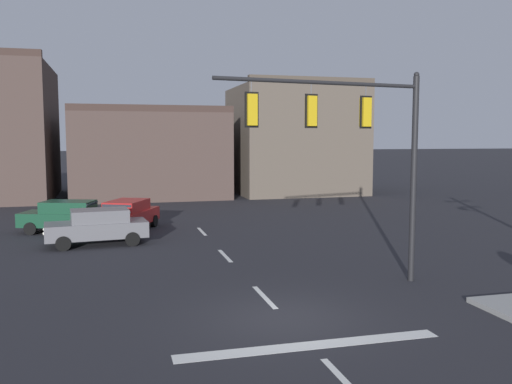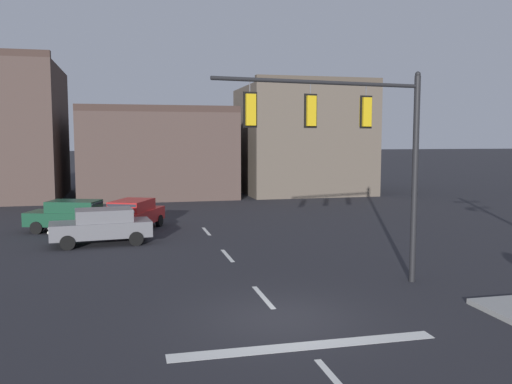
{
  "view_description": "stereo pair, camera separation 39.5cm",
  "coord_description": "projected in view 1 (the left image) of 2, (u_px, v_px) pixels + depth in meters",
  "views": [
    {
      "loc": [
        -4.33,
        -13.49,
        4.8
      ],
      "look_at": [
        0.16,
        3.61,
        3.04
      ],
      "focal_mm": 38.23,
      "sensor_mm": 36.0,
      "label": 1
    },
    {
      "loc": [
        -3.95,
        -13.59,
        4.8
      ],
      "look_at": [
        0.16,
        3.61,
        3.04
      ],
      "focal_mm": 38.23,
      "sensor_mm": 36.0,
      "label": 2
    }
  ],
  "objects": [
    {
      "name": "ground_plane",
      "position": [
        285.0,
        318.0,
        14.55
      ],
      "size": [
        400.0,
        400.0,
        0.0
      ],
      "primitive_type": "plane",
      "color": "#232328"
    },
    {
      "name": "stop_bar_paint",
      "position": [
        311.0,
        345.0,
        12.63
      ],
      "size": [
        6.4,
        0.5,
        0.01
      ],
      "primitive_type": "cube",
      "color": "silver",
      "rests_on": "ground"
    },
    {
      "name": "lane_centreline",
      "position": [
        264.0,
        297.0,
        16.48
      ],
      "size": [
        0.16,
        26.4,
        0.01
      ],
      "color": "silver",
      "rests_on": "ground"
    },
    {
      "name": "signal_mast_near_side",
      "position": [
        356.0,
        136.0,
        17.07
      ],
      "size": [
        7.01,
        1.08,
        6.94
      ],
      "color": "black",
      "rests_on": "ground"
    },
    {
      "name": "car_lot_nearside",
      "position": [
        67.0,
        216.0,
        27.69
      ],
      "size": [
        4.74,
        3.09,
        1.61
      ],
      "color": "#143D28",
      "rests_on": "ground"
    },
    {
      "name": "car_lot_middle",
      "position": [
        128.0,
        215.0,
        28.1
      ],
      "size": [
        3.47,
        4.75,
        1.61
      ],
      "color": "#A81E1E",
      "rests_on": "ground"
    },
    {
      "name": "car_lot_farside",
      "position": [
        97.0,
        226.0,
        24.44
      ],
      "size": [
        4.59,
        2.29,
        1.61
      ],
      "color": "slate",
      "rests_on": "ground"
    },
    {
      "name": "building_row",
      "position": [
        113.0,
        142.0,
        44.9
      ],
      "size": [
        38.03,
        13.43,
        10.91
      ],
      "color": "#473833",
      "rests_on": "ground"
    }
  ]
}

